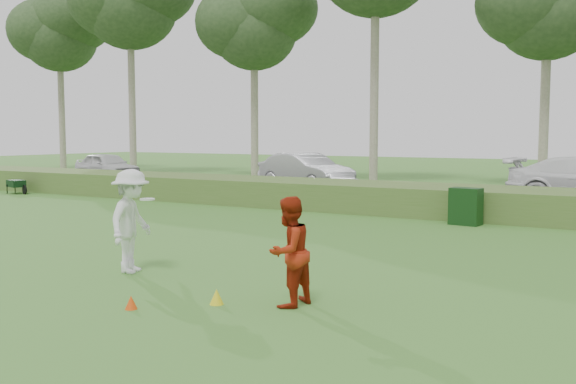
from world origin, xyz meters
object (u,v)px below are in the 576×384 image
Objects in this scene: cone_yellow at (217,297)px; car_mid at (306,171)px; cone_orange at (131,302)px; car_left at (107,166)px; player_white at (131,221)px; utility_cabinet at (466,206)px; player_red at (289,252)px.

car_mid reaches higher than cone_yellow.
cone_orange is 26.44m from car_left.
cone_orange is 19.62m from car_mid.
utility_cabinet is (3.65, 9.31, -0.43)m from player_white.
cone_yellow is at bearing -127.12° from player_white.
player_white reaches higher than car_mid.
utility_cabinet is 11.47m from car_mid.
player_white is at bearing 133.58° from cone_orange.
utility_cabinet is (0.96, 10.35, 0.40)m from cone_yellow.
cone_yellow is 19.21m from car_mid.
player_white is at bearing -91.59° from player_red.
player_red is 19.21m from car_mid.
player_red reaches higher than utility_cabinet.
utility_cabinet is 0.24× the size of car_left.
utility_cabinet is at bearing 84.72° from cone_yellow.
player_white is 17.24m from car_mid.
player_white is 2.72m from cone_orange.
player_red is at bearing 25.50° from cone_yellow.
player_white reaches higher than utility_cabinet.
car_left is at bearing 112.36° from car_mid.
cone_yellow is at bearing -117.90° from car_left.
cone_orange is 0.04× the size of car_left.
cone_orange is 11.35m from utility_cabinet.
player_white reaches higher than cone_orange.
cone_orange is 1.24m from cone_yellow.
utility_cabinet reaches higher than cone_orange.
car_mid is at bearing -144.79° from player_red.
player_white is at bearing -120.24° from car_left.
car_mid is (-8.06, 17.42, 0.77)m from cone_yellow.
player_white reaches higher than cone_yellow.
car_mid is (-9.04, 16.96, 0.07)m from player_red.
utility_cabinet is at bearing -95.48° from car_left.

